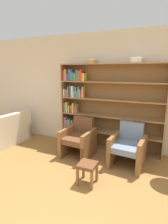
# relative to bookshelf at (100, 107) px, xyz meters

# --- Properties ---
(ground_plane) EXTENTS (24.00, 24.00, 0.00)m
(ground_plane) POSITION_rel_bookshelf_xyz_m (0.29, -2.28, -1.03)
(ground_plane) COLOR olive
(wall_back) EXTENTS (12.00, 0.06, 2.75)m
(wall_back) POSITION_rel_bookshelf_xyz_m (0.29, 0.17, 0.34)
(wall_back) COLOR beige
(wall_back) RESTS_ON ground
(bookshelf) EXTENTS (2.42, 0.30, 2.04)m
(bookshelf) POSITION_rel_bookshelf_xyz_m (0.00, 0.00, 0.00)
(bookshelf) COLOR olive
(bookshelf) RESTS_ON ground
(bowl_stoneware) EXTENTS (0.24, 0.24, 0.08)m
(bowl_stoneware) POSITION_rel_bookshelf_xyz_m (-0.23, -0.02, 1.05)
(bowl_stoneware) COLOR tan
(bowl_stoneware) RESTS_ON bookshelf
(bowl_olive) EXTENTS (0.28, 0.28, 0.11)m
(bowl_olive) POSITION_rel_bookshelf_xyz_m (0.77, -0.02, 1.07)
(bowl_olive) COLOR silver
(bowl_olive) RESTS_ON bookshelf
(couch) EXTENTS (1.00, 1.57, 0.81)m
(couch) POSITION_rel_bookshelf_xyz_m (-2.41, -0.87, -0.74)
(couch) COLOR beige
(couch) RESTS_ON ground
(armchair_leather) EXTENTS (0.69, 0.73, 0.84)m
(armchair_leather) POSITION_rel_bookshelf_xyz_m (-0.30, -0.57, -0.65)
(armchair_leather) COLOR brown
(armchair_leather) RESTS_ON ground
(armchair_cushioned) EXTENTS (0.70, 0.73, 0.84)m
(armchair_cushioned) POSITION_rel_bookshelf_xyz_m (0.79, -0.57, -0.65)
(armchair_cushioned) COLOR brown
(armchair_cushioned) RESTS_ON ground
(footstool) EXTENTS (0.29, 0.29, 0.37)m
(footstool) POSITION_rel_bookshelf_xyz_m (0.27, -1.48, -0.74)
(footstool) COLOR brown
(footstool) RESTS_ON ground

